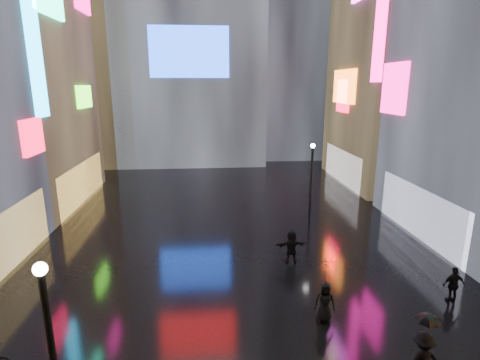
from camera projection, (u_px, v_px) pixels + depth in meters
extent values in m
plane|color=black|center=(230.00, 224.00, 24.42)|extent=(140.00, 140.00, 0.00)
cube|color=#FF0C33|center=(32.00, 137.00, 20.40)|extent=(0.25, 2.24, 1.94)
cube|color=#14AFFF|center=(34.00, 44.00, 20.80)|extent=(0.25, 1.40, 8.00)
cube|color=#FFC659|center=(82.00, 182.00, 28.93)|extent=(0.20, 10.00, 3.00)
cube|color=#4FFF1C|center=(84.00, 97.00, 29.12)|extent=(0.25, 3.00, 1.71)
cube|color=#1AFFAD|center=(47.00, 3.00, 22.67)|extent=(0.25, 4.84, 1.37)
cube|color=white|center=(420.00, 213.00, 22.07)|extent=(0.20, 9.00, 3.00)
cube|color=#FF0C87|center=(394.00, 88.00, 24.28)|extent=(0.25, 2.99, 3.26)
cube|color=#FF0C87|center=(382.00, 7.00, 25.71)|extent=(0.25, 1.40, 10.00)
cube|color=black|center=(408.00, 22.00, 31.93)|extent=(10.00, 12.00, 28.00)
cube|color=white|center=(343.00, 166.00, 34.62)|extent=(0.20, 9.00, 3.00)
cube|color=orange|center=(344.00, 86.00, 33.14)|extent=(0.25, 4.92, 2.91)
cube|color=#FF0C33|center=(343.00, 96.00, 33.45)|extent=(0.25, 2.63, 2.87)
cube|color=#194CFF|center=(189.00, 52.00, 37.51)|extent=(8.00, 0.20, 5.00)
cube|color=black|center=(289.00, 16.00, 46.05)|extent=(12.00, 12.00, 34.00)
cube|color=black|center=(91.00, 46.00, 41.28)|extent=(10.00, 10.00, 26.00)
sphere|color=white|center=(40.00, 269.00, 7.90)|extent=(0.30, 0.30, 0.30)
cylinder|color=black|center=(311.00, 184.00, 24.44)|extent=(0.16, 0.16, 5.00)
sphere|color=white|center=(313.00, 146.00, 23.80)|extent=(0.30, 0.30, 0.30)
imported|color=black|center=(422.00, 360.00, 11.10)|extent=(1.22, 0.77, 1.81)
imported|color=black|center=(454.00, 285.00, 15.52)|extent=(0.91, 0.39, 1.55)
imported|color=black|center=(325.00, 302.00, 14.24)|extent=(0.86, 0.65, 1.59)
imported|color=black|center=(291.00, 247.00, 18.95)|extent=(1.62, 0.60, 1.71)
imported|color=black|center=(427.00, 324.00, 10.80)|extent=(0.73, 0.73, 0.63)
imported|color=black|center=(327.00, 272.00, 13.93)|extent=(1.18, 1.16, 0.96)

